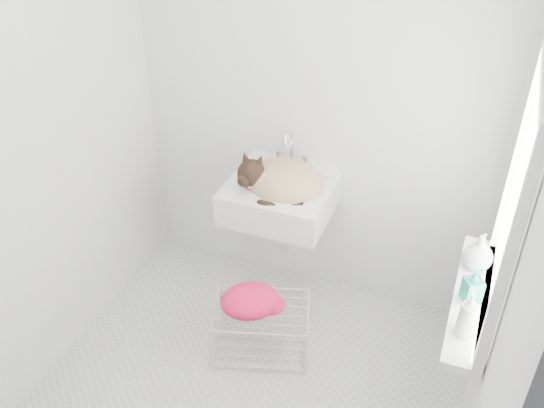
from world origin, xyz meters
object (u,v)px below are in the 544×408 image
at_px(cat, 280,181).
at_px(bottle_b, 469,300).
at_px(wire_rack, 262,329).
at_px(bottle_a, 464,334).
at_px(bottle_c, 475,267).
at_px(sink, 279,185).

height_order(cat, bottle_b, cat).
distance_m(wire_rack, bottle_a, 1.31).
height_order(bottle_a, bottle_c, bottle_a).
height_order(sink, wire_rack, sink).
relative_size(bottle_b, bottle_c, 0.95).
relative_size(wire_rack, bottle_c, 2.96).
bearing_deg(bottle_b, wire_rack, 173.36).
bearing_deg(bottle_c, bottle_a, -90.00).
bearing_deg(wire_rack, bottle_b, -6.64).
distance_m(bottle_a, bottle_c, 0.46).
xyz_separation_m(sink, bottle_a, (1.12, -0.79, 0.00)).
xyz_separation_m(wire_rack, bottle_c, (1.05, 0.12, 0.70)).
height_order(sink, bottle_b, sink).
bearing_deg(bottle_a, bottle_c, 90.00).
height_order(wire_rack, bottle_a, bottle_a).
relative_size(cat, bottle_b, 2.96).
relative_size(sink, bottle_a, 3.24).
bearing_deg(sink, bottle_a, -35.36).
bearing_deg(bottle_c, cat, 163.86).
distance_m(cat, bottle_c, 1.15).
xyz_separation_m(cat, bottle_c, (1.11, -0.32, -0.04)).
height_order(cat, wire_rack, cat).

